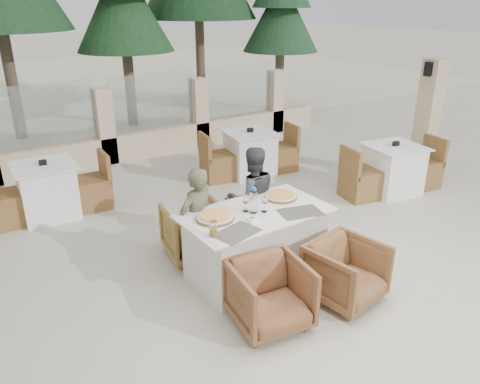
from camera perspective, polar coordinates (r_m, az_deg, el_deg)
ground at (r=5.31m, az=2.60°, el=-10.39°), size 80.00×80.00×0.00m
sand_patch at (r=17.97m, az=-25.97°, el=11.15°), size 30.00×16.00×0.01m
perimeter_wall_far at (r=9.01m, az=-16.23°, el=8.29°), size 10.00×0.34×1.60m
lantern_pillar at (r=8.49m, az=21.82°, el=8.12°), size 0.34×0.34×2.00m
pine_centre at (r=11.54m, az=-14.00°, el=20.05°), size 2.20×2.20×5.00m
pine_far_right at (r=12.99m, az=5.01°, el=19.70°), size 1.98×1.98×4.50m
dining_table at (r=5.19m, az=1.90°, el=-6.31°), size 1.60×0.90×0.77m
placemat_near_left at (r=4.58m, az=-0.39°, el=-4.97°), size 0.51×0.39×0.00m
placemat_near_right at (r=5.04m, az=7.35°, el=-2.45°), size 0.51×0.41×0.00m
pizza_left at (r=4.84m, az=-3.08°, el=-3.07°), size 0.51×0.51×0.05m
pizza_right at (r=5.37m, az=4.98°, el=-0.50°), size 0.46×0.46×0.05m
water_bottle at (r=4.94m, az=1.65°, el=-0.99°), size 0.11×0.11×0.29m
wine_glass_centre at (r=4.99m, az=0.69°, el=-1.42°), size 0.10×0.10×0.18m
wine_glass_near at (r=4.98m, az=2.98°, el=-1.47°), size 0.09×0.09×0.18m
beer_glass_left at (r=4.50m, az=-3.26°, el=-4.47°), size 0.08×0.08×0.15m
beer_glass_right at (r=5.33m, az=1.74°, el=-0.14°), size 0.08×0.08×0.13m
olive_dish at (r=4.81m, az=1.51°, el=-3.31°), size 0.13×0.13×0.04m
armchair_far_left at (r=5.63m, az=-5.60°, el=-4.72°), size 0.79×0.81×0.64m
armchair_far_right at (r=5.89m, az=2.32°, el=-3.54°), size 0.69×0.71×0.60m
armchair_near_left at (r=4.49m, az=3.63°, el=-12.40°), size 0.79×0.81×0.64m
armchair_near_right at (r=4.93m, az=12.78°, el=-9.51°), size 0.76×0.78×0.63m
diner_left at (r=5.15m, az=-5.26°, el=-3.64°), size 0.51×0.39×1.24m
diner_right at (r=5.68m, az=1.50°, el=-0.72°), size 0.74×0.65×1.29m
bg_table_a at (r=7.10m, az=-22.42°, el=0.14°), size 1.69×0.93×0.77m
bg_table_b at (r=8.16m, az=1.22°, el=4.72°), size 1.76×1.10×0.77m
bg_table_c at (r=7.78m, az=18.09°, el=2.66°), size 1.77×1.13×0.77m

